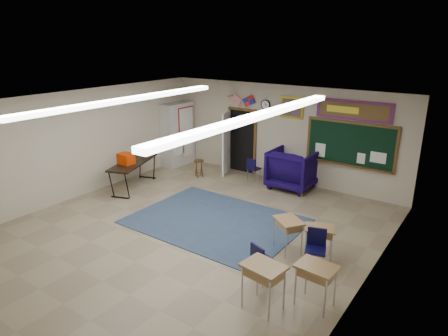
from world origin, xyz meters
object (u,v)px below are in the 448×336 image
Objects in this scene: folding_table at (134,173)px; wooden_stool at (199,168)px; student_desk_front_left at (288,234)px; student_desk_front_right at (319,241)px; wingback_armchair at (293,169)px.

folding_table is 2.16m from wooden_stool.
student_desk_front_right is (0.64, 0.11, -0.02)m from student_desk_front_left.
wingback_armchair is 4.10m from student_desk_front_right.
wingback_armchair is 1.69× the size of student_desk_front_left.
wingback_armchair is at bearing 16.13° from wooden_stool.
student_desk_front_left is 5.29m from wooden_stool.
wooden_stool is at bearing 15.61° from wingback_armchair.
student_desk_front_left reaches higher than wooden_stool.
wingback_armchair is 4.79m from folding_table.
wooden_stool is at bearing 43.34° from folding_table.
folding_table is (-6.16, 0.64, 0.06)m from student_desk_front_right.
folding_table is at bearing 34.92° from wingback_armchair.
student_desk_front_left reaches higher than student_desk_front_right.
student_desk_front_right is 1.28× the size of wooden_stool.
student_desk_front_right is (2.26, -3.42, -0.20)m from wingback_armchair.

